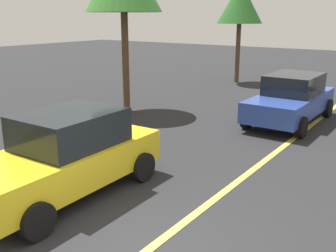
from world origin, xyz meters
TOP-DOWN VIEW (x-y plane):
  - lane_marking_centre at (3.00, 0.00)m, footprint 28.00×0.16m
  - car_yellow_far_lane at (0.90, 2.57)m, footprint 4.14×2.05m
  - car_blue_crossing at (9.01, 0.74)m, footprint 4.46×1.96m
  - tree_right_verge at (15.51, 5.85)m, footprint 2.36×2.36m

SIDE VIEW (x-z plane):
  - lane_marking_centre at x=3.00m, z-range 0.00..0.01m
  - car_blue_crossing at x=9.01m, z-range 0.00..1.62m
  - car_yellow_far_lane at x=0.90m, z-range 0.00..1.67m
  - tree_right_verge at x=15.51m, z-range 1.51..6.72m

